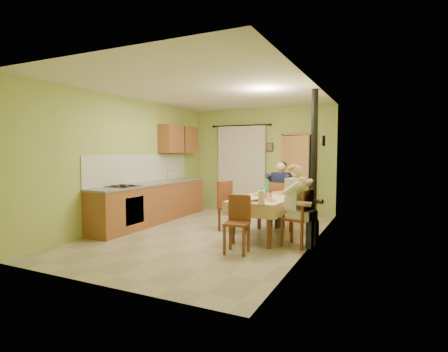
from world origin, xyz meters
The scene contains 17 objects.
floor centered at (0.00, 0.00, 0.00)m, with size 4.00×6.00×0.01m, color tan.
room_shell centered at (0.00, 0.00, 1.82)m, with size 4.04×6.04×2.82m.
kitchen_run centered at (-1.71, 0.40, 0.48)m, with size 0.64×3.64×1.56m.
upper_cabinets centered at (-1.82, 1.70, 1.95)m, with size 0.35×1.40×0.70m, color brown.
curtain centered at (-0.55, 2.90, 1.26)m, with size 1.70×0.07×2.22m.
doorway centered at (1.03, 2.89, 1.05)m, with size 0.96×0.40×2.15m.
dining_table centered at (1.08, 0.12, 0.38)m, with size 1.00×1.61×0.76m.
tableware centered at (1.10, 0.03, 0.81)m, with size 0.72×1.65×0.33m.
chair_far centered at (1.08, 1.19, 0.29)m, with size 0.49×0.49×0.97m.
chair_near centered at (1.01, -1.02, 0.29)m, with size 0.42×0.42×0.93m.
chair_right centered at (1.80, -0.22, 0.29)m, with size 0.50×0.50×0.99m.
chair_left centered at (0.30, 0.37, 0.29)m, with size 0.56×0.56×1.02m.
man_far centered at (1.08, 1.20, 0.88)m, with size 0.63×0.54×1.39m.
man_right centered at (1.79, -0.21, 0.88)m, with size 0.54×0.63×1.39m.
stove_flue centered at (1.90, 0.60, 1.02)m, with size 0.24×0.24×2.80m.
picture_back centered at (0.25, 2.97, 1.75)m, with size 0.19×0.03×0.23m, color black.
picture_right centered at (1.97, 1.20, 1.85)m, with size 0.03×0.31×0.21m, color brown.
Camera 1 is at (3.20, -6.11, 1.64)m, focal length 28.00 mm.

